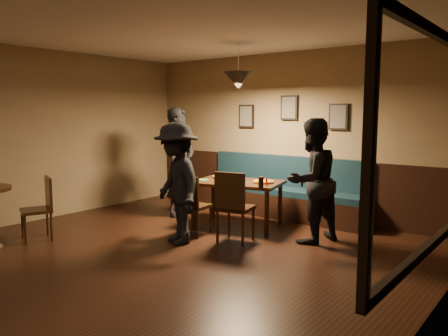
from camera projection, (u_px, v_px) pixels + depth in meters
name	position (u px, v px, depth m)	size (l,w,h in m)	color
floor	(135.00, 266.00, 5.14)	(7.00, 7.00, 0.00)	black
ceiling	(129.00, 16.00, 4.79)	(7.00, 7.00, 0.00)	silver
wall_back	(290.00, 134.00, 7.69)	(6.00, 6.00, 0.00)	#8C704F
wall_left	(4.00, 137.00, 6.81)	(7.00, 7.00, 0.00)	#8C704F
wall_right	(412.00, 165.00, 3.12)	(7.00, 7.00, 0.00)	#8C704F
wainscot	(288.00, 185.00, 7.78)	(5.88, 0.06, 1.00)	black
booth_bench	(280.00, 187.00, 7.57)	(3.00, 0.60, 1.00)	#0F232D
window_frame	(426.00, 146.00, 3.52)	(0.06, 2.56, 1.86)	black
window_glass	(422.00, 146.00, 3.54)	(2.40, 2.40, 0.00)	black
picture_left	(246.00, 116.00, 8.19)	(0.32, 0.04, 0.42)	black
picture_center	(289.00, 108.00, 7.61)	(0.32, 0.04, 0.42)	black
picture_right	(338.00, 117.00, 7.08)	(0.32, 0.04, 0.42)	black
pendant_lamp	(238.00, 80.00, 6.69)	(0.44, 0.44, 0.25)	black
dining_table	(238.00, 204.00, 6.93)	(1.32, 0.85, 0.71)	black
chair_near_left	(195.00, 205.00, 6.44)	(0.39, 0.39, 0.88)	black
chair_near_right	(236.00, 206.00, 6.07)	(0.44, 0.44, 0.98)	black
diner_left	(180.00, 162.00, 7.58)	(0.68, 0.44, 1.85)	black
diner_right	(312.00, 181.00, 6.02)	(0.82, 0.64, 1.70)	black
diner_front	(177.00, 183.00, 5.97)	(1.06, 0.61, 1.64)	black
pizza_a	(223.00, 176.00, 7.27)	(0.34, 0.34, 0.04)	orange
pizza_b	(234.00, 182.00, 6.73)	(0.31, 0.31, 0.04)	#BF7323
pizza_c	(263.00, 182.00, 6.73)	(0.32, 0.32, 0.04)	orange
soda_glass	(261.00, 182.00, 6.26)	(0.08, 0.08, 0.16)	black
tabasco_bottle	(267.00, 181.00, 6.52)	(0.03, 0.03, 0.13)	#9A2105
napkin_a	(220.00, 176.00, 7.38)	(0.14, 0.14, 0.01)	#217E25
napkin_b	(203.00, 180.00, 7.01)	(0.15, 0.15, 0.01)	#1F773D
cutlery_set	(221.00, 183.00, 6.66)	(0.02, 0.19, 0.00)	silver
cafe_chair_far	(36.00, 209.00, 6.16)	(0.39, 0.39, 0.88)	#321F0D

